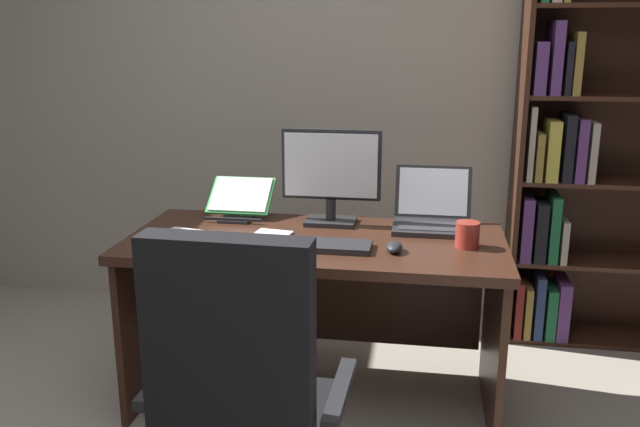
{
  "coord_description": "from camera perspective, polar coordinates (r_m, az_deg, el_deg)",
  "views": [
    {
      "loc": [
        0.48,
        -1.59,
        1.56
      ],
      "look_at": [
        0.07,
        0.95,
        0.87
      ],
      "focal_mm": 37.32,
      "sensor_mm": 36.0,
      "label": 1
    }
  ],
  "objects": [
    {
      "name": "wall_back",
      "position": [
        3.73,
        1.76,
        10.26
      ],
      "size": [
        5.08,
        0.12,
        2.5
      ],
      "primitive_type": "cube",
      "color": "#A89E8E",
      "rests_on": "ground"
    },
    {
      "name": "desk",
      "position": [
        2.88,
        -0.14,
        -5.66
      ],
      "size": [
        1.55,
        0.72,
        0.75
      ],
      "color": "#381E14",
      "rests_on": "ground"
    },
    {
      "name": "bookshelf",
      "position": [
        3.6,
        22.18,
        4.83
      ],
      "size": [
        0.98,
        0.32,
        2.12
      ],
      "color": "#381E14",
      "rests_on": "ground"
    },
    {
      "name": "office_chair",
      "position": [
        2.11,
        -6.59,
        -17.05
      ],
      "size": [
        0.62,
        0.6,
        1.05
      ],
      "rotation": [
        0.0,
        0.0,
        -0.03
      ],
      "color": "#232326",
      "rests_on": "ground"
    },
    {
      "name": "monitor",
      "position": [
        2.91,
        0.96,
        3.09
      ],
      "size": [
        0.44,
        0.16,
        0.42
      ],
      "color": "#232326",
      "rests_on": "desk"
    },
    {
      "name": "laptop",
      "position": [
        2.93,
        9.62,
        -0.16
      ],
      "size": [
        0.33,
        0.31,
        0.25
      ],
      "color": "#232326",
      "rests_on": "desk"
    },
    {
      "name": "keyboard",
      "position": [
        2.61,
        -0.2,
        -2.74
      ],
      "size": [
        0.42,
        0.15,
        0.02
      ],
      "primitive_type": "cube",
      "color": "#232326",
      "rests_on": "desk"
    },
    {
      "name": "computer_mouse",
      "position": [
        2.58,
        6.39,
        -2.88
      ],
      "size": [
        0.06,
        0.1,
        0.04
      ],
      "primitive_type": "ellipsoid",
      "color": "#232326",
      "rests_on": "desk"
    },
    {
      "name": "reading_stand_with_book",
      "position": [
        3.08,
        -6.88,
        1.22
      ],
      "size": [
        0.29,
        0.26,
        0.16
      ],
      "color": "#232326",
      "rests_on": "desk"
    },
    {
      "name": "open_binder",
      "position": [
        2.67,
        -9.63,
        -2.58
      ],
      "size": [
        0.54,
        0.37,
        0.02
      ],
      "rotation": [
        0.0,
        0.0,
        -0.23
      ],
      "color": "navy",
      "rests_on": "desk"
    },
    {
      "name": "notepad",
      "position": [
        2.75,
        -4.5,
        -2.06
      ],
      "size": [
        0.18,
        0.23,
        0.01
      ],
      "primitive_type": "cube",
      "rotation": [
        0.0,
        0.0,
        -0.16
      ],
      "color": "silver",
      "rests_on": "desk"
    },
    {
      "name": "pen",
      "position": [
        2.74,
        -4.1,
        -1.9
      ],
      "size": [
        0.14,
        0.02,
        0.01
      ],
      "primitive_type": "cylinder",
      "rotation": [
        0.0,
        1.57,
        -0.11
      ],
      "color": "navy",
      "rests_on": "notepad"
    },
    {
      "name": "coffee_mug",
      "position": [
        2.68,
        12.52,
        -1.79
      ],
      "size": [
        0.09,
        0.09,
        0.1
      ],
      "primitive_type": "cylinder",
      "color": "maroon",
      "rests_on": "desk"
    }
  ]
}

